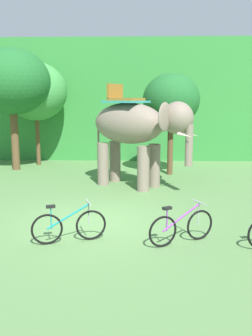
{
  "coord_description": "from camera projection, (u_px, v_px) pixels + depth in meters",
  "views": [
    {
      "loc": [
        1.17,
        -9.38,
        3.21
      ],
      "look_at": [
        0.83,
        1.0,
        1.3
      ],
      "focal_mm": 39.9,
      "sensor_mm": 36.0,
      "label": 1
    }
  ],
  "objects": [
    {
      "name": "elephant",
      "position": [
        136.0,
        128.0,
        13.55
      ],
      "size": [
        4.02,
        3.28,
        3.78
      ],
      "color": "gray",
      "rests_on": "ground"
    },
    {
      "name": "tree_center_left",
      "position": [
        12.0,
        82.0,
        16.66
      ],
      "size": [
        3.44,
        3.44,
        5.48
      ],
      "color": "brown",
      "rests_on": "ground"
    },
    {
      "name": "tree_center",
      "position": [
        36.0,
        92.0,
        18.02
      ],
      "size": [
        3.01,
        3.01,
        4.99
      ],
      "color": "brown",
      "rests_on": "ground"
    },
    {
      "name": "tree_far_right",
      "position": [
        171.0,
        100.0,
        15.69
      ],
      "size": [
        2.4,
        2.4,
        4.3
      ],
      "color": "brown",
      "rests_on": "ground"
    },
    {
      "name": "foliage_hedge",
      "position": [
        119.0,
        100.0,
        22.29
      ],
      "size": [
        36.0,
        6.0,
        6.34
      ],
      "primitive_type": "cube",
      "color": "#338438",
      "rests_on": "ground"
    },
    {
      "name": "ground_plane",
      "position": [
        93.0,
        223.0,
        9.84
      ],
      "size": [
        80.0,
        80.0,
        0.0
      ],
      "primitive_type": "plane",
      "color": "#567F47"
    },
    {
      "name": "bike_teal",
      "position": [
        69.0,
        226.0,
        8.46
      ],
      "size": [
        1.64,
        0.69,
        0.92
      ],
      "color": "black",
      "rests_on": "ground"
    },
    {
      "name": "bike_purple",
      "position": [
        182.0,
        227.0,
        8.4
      ],
      "size": [
        1.53,
        0.87,
        0.92
      ],
      "color": "black",
      "rests_on": "ground"
    }
  ]
}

